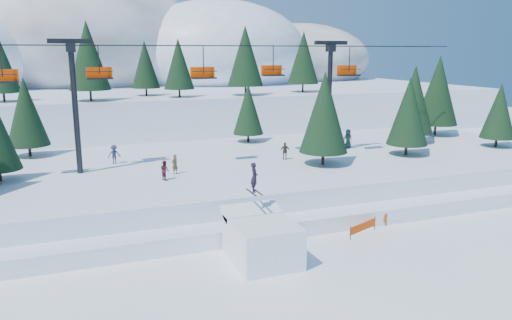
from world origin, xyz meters
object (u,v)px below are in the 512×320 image
object	(u,v)px
jump_kicker	(262,239)
banner_near	(363,227)
chairlift	(196,83)
banner_far	(366,219)

from	to	relation	value
jump_kicker	banner_near	bearing A→B (deg)	10.62
chairlift	banner_far	distance (m)	17.63
jump_kicker	chairlift	world-z (taller)	chairlift
banner_near	jump_kicker	bearing A→B (deg)	-169.38
banner_far	banner_near	bearing A→B (deg)	-129.91
banner_near	banner_far	xyz separation A→B (m)	(1.07, 1.28, 0.00)
jump_kicker	banner_near	size ratio (longest dim) A/B	2.08
jump_kicker	chairlift	size ratio (longest dim) A/B	0.12
chairlift	banner_near	world-z (taller)	chairlift
chairlift	banner_far	bearing A→B (deg)	-55.84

